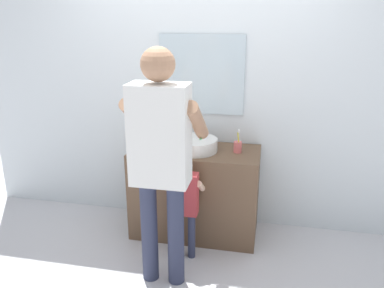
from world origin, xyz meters
TOP-DOWN VIEW (x-y plane):
  - ground_plane at (0.00, 0.00)m, footprint 14.00×14.00m
  - back_wall at (0.00, 0.62)m, footprint 4.40×0.10m
  - vanity_cabinet at (0.00, 0.30)m, footprint 1.12×0.54m
  - sink_basin at (0.00, 0.28)m, footprint 0.39×0.39m
  - faucet at (0.00, 0.51)m, footprint 0.18×0.14m
  - toothbrush_cup at (0.37, 0.32)m, footprint 0.07×0.07m
  - soap_bottle at (-0.35, 0.36)m, footprint 0.06×0.06m
  - child_toddler at (0.00, -0.10)m, footprint 0.27×0.27m
  - adult_parent at (-0.10, -0.42)m, footprint 0.54×0.57m

SIDE VIEW (x-z plane):
  - ground_plane at x=0.00m, z-range 0.00..0.00m
  - vanity_cabinet at x=0.00m, z-range 0.00..0.81m
  - child_toddler at x=0.00m, z-range 0.09..0.96m
  - toothbrush_cup at x=0.37m, z-range 0.75..0.96m
  - sink_basin at x=0.00m, z-range 0.81..0.92m
  - soap_bottle at x=-0.35m, z-range 0.79..0.96m
  - faucet at x=0.00m, z-range 0.80..0.98m
  - adult_parent at x=-0.10m, z-range 0.18..1.92m
  - back_wall at x=0.00m, z-range 0.00..2.70m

